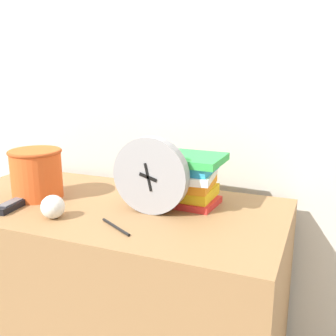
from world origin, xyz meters
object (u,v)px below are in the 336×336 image
basket (36,172)px  pen (116,227)px  tv_remote (15,204)px  crumpled_paper_ball (53,207)px  book_stack (184,178)px  desk_clock (150,176)px

basket → pen: basket is taller
tv_remote → pen: size_ratio=1.34×
crumpled_paper_ball → pen: (0.21, 0.00, -0.03)m
book_stack → basket: basket is taller
desk_clock → crumpled_paper_ball: (-0.25, -0.15, -0.08)m
pen → desk_clock: bearing=74.6°
desk_clock → book_stack: bearing=63.5°
book_stack → crumpled_paper_ball: (-0.31, -0.27, -0.05)m
tv_remote → desk_clock: bearing=15.0°
book_stack → tv_remote: bearing=-153.9°
book_stack → crumpled_paper_ball: book_stack is taller
book_stack → tv_remote: (-0.48, -0.24, -0.07)m
desk_clock → pen: 0.19m
tv_remote → crumpled_paper_ball: crumpled_paper_ball is taller
basket → tv_remote: (-0.00, -0.11, -0.08)m
desk_clock → crumpled_paper_ball: size_ratio=3.37×
desk_clock → tv_remote: desk_clock is taller
basket → pen: size_ratio=1.41×
basket → desk_clock: bearing=1.0°
crumpled_paper_ball → tv_remote: bearing=169.3°
crumpled_paper_ball → basket: bearing=141.1°
basket → book_stack: bearing=15.3°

